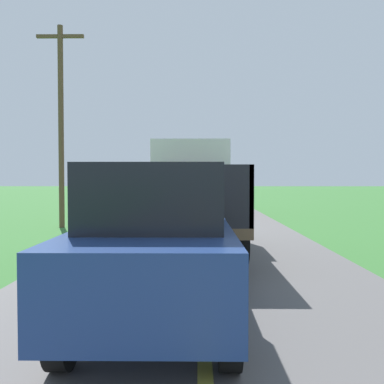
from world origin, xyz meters
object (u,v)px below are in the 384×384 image
Objects in this scene: following_car at (158,243)px; banana_truck_far at (193,185)px; banana_truck_near at (190,192)px; utility_pole_roadside at (61,120)px.

banana_truck_far is at bearing 89.12° from following_car.
banana_truck_near reaches higher than following_car.
utility_pole_roadside reaches higher than following_car.
banana_truck_far reaches higher than following_car.
utility_pole_roadside reaches higher than banana_truck_far.
banana_truck_near is 1.00× the size of banana_truck_far.
following_car is (4.60, -10.80, -2.94)m from utility_pole_roadside.
banana_truck_far is 1.42× the size of following_car.
utility_pole_roadside reaches higher than banana_truck_near.
following_car is at bearing -66.95° from utility_pole_roadside.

